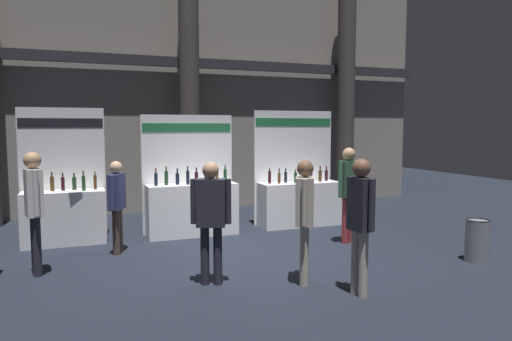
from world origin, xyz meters
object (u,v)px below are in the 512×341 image
(visitor_1, at_px, (348,187))
(trash_bin, at_px, (477,240))
(exhibitor_booth_0, at_px, (64,210))
(visitor_7, at_px, (305,210))
(visitor_5, at_px, (211,211))
(exhibitor_booth_1, at_px, (192,204))
(visitor_4, at_px, (117,199))
(exhibitor_booth_2, at_px, (299,198))
(visitor_0, at_px, (360,216))
(visitor_8, at_px, (34,202))

(visitor_1, bearing_deg, trash_bin, 110.81)
(exhibitor_booth_0, bearing_deg, visitor_7, -48.84)
(visitor_5, height_order, visitor_7, visitor_7)
(exhibitor_booth_1, height_order, visitor_4, exhibitor_booth_1)
(exhibitor_booth_2, height_order, visitor_0, exhibitor_booth_2)
(visitor_7, bearing_deg, exhibitor_booth_2, -177.03)
(visitor_7, bearing_deg, visitor_0, 61.63)
(visitor_5, bearing_deg, exhibitor_booth_0, -38.28)
(exhibitor_booth_1, distance_m, visitor_4, 1.83)
(trash_bin, bearing_deg, visitor_8, 165.14)
(exhibitor_booth_1, relative_size, visitor_5, 1.42)
(exhibitor_booth_0, relative_size, visitor_8, 1.40)
(visitor_0, bearing_deg, visitor_7, -154.03)
(exhibitor_booth_1, height_order, visitor_7, exhibitor_booth_1)
(exhibitor_booth_2, bearing_deg, visitor_7, -114.81)
(exhibitor_booth_1, height_order, visitor_8, exhibitor_booth_1)
(visitor_8, bearing_deg, visitor_7, -129.09)
(exhibitor_booth_2, height_order, visitor_5, exhibitor_booth_2)
(exhibitor_booth_0, xyz_separation_m, visitor_4, (0.88, -1.10, 0.32))
(exhibitor_booth_1, relative_size, trash_bin, 3.51)
(exhibitor_booth_0, distance_m, exhibitor_booth_2, 4.87)
(exhibitor_booth_2, bearing_deg, exhibitor_booth_0, 179.07)
(exhibitor_booth_2, distance_m, visitor_7, 3.98)
(visitor_0, bearing_deg, visitor_8, -129.22)
(exhibitor_booth_0, distance_m, visitor_8, 2.00)
(visitor_7, bearing_deg, trash_bin, 117.43)
(exhibitor_booth_0, distance_m, visitor_5, 3.82)
(trash_bin, bearing_deg, visitor_4, 154.75)
(exhibitor_booth_0, relative_size, trash_bin, 3.68)
(exhibitor_booth_1, bearing_deg, exhibitor_booth_2, 1.60)
(trash_bin, bearing_deg, exhibitor_booth_2, 112.49)
(visitor_1, bearing_deg, visitor_8, -14.97)
(exhibitor_booth_2, xyz_separation_m, visitor_0, (-1.20, -4.27, 0.44))
(exhibitor_booth_0, xyz_separation_m, visitor_1, (5.03, -1.87, 0.44))
(trash_bin, xyz_separation_m, visitor_4, (-5.48, 2.59, 0.60))
(visitor_0, relative_size, visitor_1, 0.99)
(visitor_0, relative_size, visitor_5, 1.04)
(exhibitor_booth_2, distance_m, visitor_8, 5.54)
(exhibitor_booth_1, relative_size, visitor_7, 1.40)
(exhibitor_booth_1, xyz_separation_m, visitor_4, (-1.53, -0.96, 0.32))
(exhibitor_booth_1, bearing_deg, visitor_1, -33.35)
(exhibitor_booth_0, height_order, exhibitor_booth_2, exhibitor_booth_0)
(visitor_5, xyz_separation_m, visitor_8, (-2.32, 1.33, 0.06))
(visitor_1, bearing_deg, exhibitor_booth_1, -48.74)
(exhibitor_booth_1, bearing_deg, visitor_0, -73.42)
(visitor_1, xyz_separation_m, visitor_5, (-3.05, -1.37, -0.03))
(visitor_5, distance_m, visitor_7, 1.30)
(visitor_0, xyz_separation_m, visitor_4, (-2.78, 3.25, -0.11))
(exhibitor_booth_2, height_order, visitor_8, exhibitor_booth_2)
(visitor_0, distance_m, visitor_7, 0.82)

